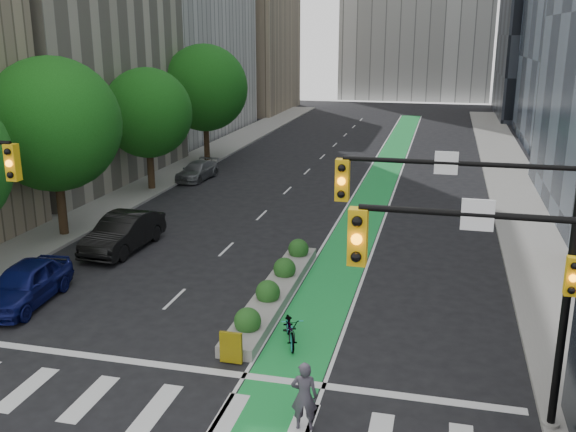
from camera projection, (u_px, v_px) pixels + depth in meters
The scene contains 16 objects.
ground at pixel (171, 389), 18.24m from camera, with size 160.00×160.00×0.00m, color black.
sidewalk_left at pixel (160, 179), 44.27m from camera, with size 3.60×90.00×0.15m, color gray.
sidewalk_right at pixel (520, 199), 38.86m from camera, with size 3.60×90.00×0.15m, color gray.
bike_lane_paint at pixel (383, 175), 45.56m from camera, with size 2.20×70.00×0.01m, color green.
building_tan_far at pixel (232, 6), 80.87m from camera, with size 14.00×16.00×26.00m, color tan.
tree_mid at pixel (53, 125), 30.43m from camera, with size 6.40×6.40×8.78m.
tree_midfar at pixel (147, 113), 39.94m from camera, with size 5.60×5.60×7.76m.
tree_far at pixel (205, 88), 49.07m from camera, with size 6.60×6.60×9.00m.
signal_right at pixel (505, 248), 15.37m from camera, with size 5.82×0.51×7.20m.
signal_far_right at pixel (543, 333), 11.11m from camera, with size 4.82×0.51×7.20m.
median_planter at pixel (275, 289), 24.44m from camera, with size 1.20×10.26×1.10m.
bicycle at pixel (291, 328), 20.83m from camera, with size 0.69×1.99×1.05m, color gray.
cyclist at pixel (304, 396), 16.18m from camera, with size 0.68×0.45×1.87m, color #3D3843.
parked_car_left_near at pixel (25, 284), 23.80m from camera, with size 1.88×4.66×1.59m, color #0D1353.
parked_car_left_mid at pixel (123, 232), 29.73m from camera, with size 1.79×5.15×1.70m, color black.
parked_car_left_far at pixel (197, 171), 44.13m from camera, with size 1.72×4.22×1.22m, color slate.
Camera 1 is at (7.09, -14.92, 9.77)m, focal length 40.00 mm.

